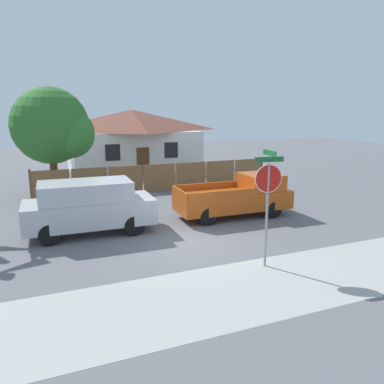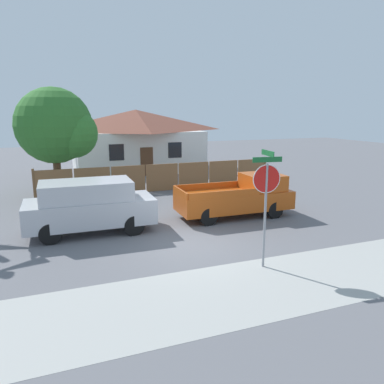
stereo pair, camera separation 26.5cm
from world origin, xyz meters
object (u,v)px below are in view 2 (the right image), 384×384
object	(u,v)px
oak_tree	(58,127)
red_suv	(89,205)
house	(136,139)
orange_pickup	(239,197)
stop_sign	(266,189)

from	to	relation	value
oak_tree	red_suv	size ratio (longest dim) A/B	1.21
house	orange_pickup	xyz separation A→B (m)	(1.17, -14.51, -1.51)
oak_tree	stop_sign	xyz separation A→B (m)	(5.09, -12.23, -1.29)
red_suv	orange_pickup	size ratio (longest dim) A/B	0.95
house	stop_sign	world-z (taller)	house
house	oak_tree	world-z (taller)	oak_tree
oak_tree	house	bearing A→B (deg)	51.63
red_suv	stop_sign	distance (m)	6.83
house	red_suv	world-z (taller)	house
house	oak_tree	size ratio (longest dim) A/B	1.74
house	oak_tree	xyz separation A→B (m)	(-5.82, -7.35, 1.27)
orange_pickup	red_suv	bearing A→B (deg)	-178.83
red_suv	stop_sign	size ratio (longest dim) A/B	1.37
house	red_suv	distance (m)	15.43
house	red_suv	xyz separation A→B (m)	(-5.11, -14.50, -1.31)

